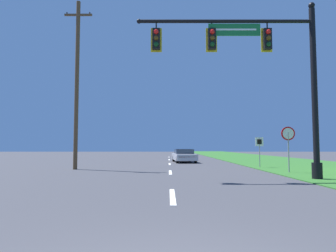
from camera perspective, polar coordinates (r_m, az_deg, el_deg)
The scene contains 7 objects.
grass_verge_right at distance 34.52m, azimuth 17.77°, elevation -6.10°, with size 10.00×110.00×0.04m.
road_center_line at distance 24.86m, azimuth 0.04°, elevation -7.25°, with size 0.16×34.80×0.01m.
signal_mast at distance 14.33m, azimuth 17.91°, elevation 10.40°, with size 8.17×0.47×7.95m.
car_ahead at distance 27.68m, azimuth 2.79°, elevation -5.66°, with size 2.20×4.59×1.19m.
stop_sign at distance 17.77m, azimuth 21.65°, elevation -2.30°, with size 0.76×0.07×2.50m.
route_sign_post at distance 21.44m, azimuth 16.74°, elevation -3.54°, with size 0.55×0.06×2.03m.
utility_pole_near at distance 20.38m, azimuth -17.23°, elevation 8.14°, with size 1.80×0.26×10.96m.
Camera 1 is at (-0.13, -2.81, 1.45)m, focal length 32.00 mm.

